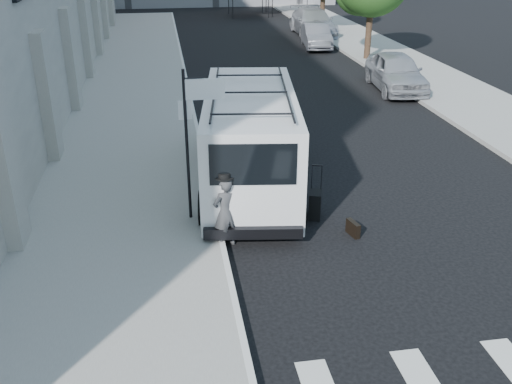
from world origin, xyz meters
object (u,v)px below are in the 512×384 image
object	(u,v)px
parked_car_b	(316,36)
cargo_van	(250,139)
parked_car_a	(396,72)
suitcase	(315,204)
briefcase	(353,228)
businessman	(225,213)
parked_car_c	(313,22)

from	to	relation	value
parked_car_b	cargo_van	bearing A→B (deg)	-102.42
parked_car_a	parked_car_b	distance (m)	9.97
suitcase	parked_car_a	world-z (taller)	parked_car_a
suitcase	parked_car_b	distance (m)	21.76
briefcase	cargo_van	distance (m)	3.84
parked_car_a	businessman	bearing A→B (deg)	-120.11
parked_car_b	parked_car_a	bearing A→B (deg)	-77.58
parked_car_b	briefcase	bearing A→B (deg)	-95.25
cargo_van	parked_car_a	world-z (taller)	cargo_van
parked_car_c	cargo_van	bearing A→B (deg)	-106.56
parked_car_a	parked_car_c	world-z (taller)	parked_car_c
briefcase	businessman	bearing A→B (deg)	166.08
parked_car_c	businessman	bearing A→B (deg)	-106.52
businessman	parked_car_c	world-z (taller)	parked_car_c
businessman	parked_car_b	world-z (taller)	businessman
parked_car_b	parked_car_c	bearing A→B (deg)	85.66
businessman	parked_car_b	distance (m)	23.39
businessman	suitcase	size ratio (longest dim) A/B	1.26
suitcase	parked_car_b	xyz separation A→B (m)	(5.56, 21.04, 0.34)
businessman	cargo_van	world-z (taller)	cargo_van
suitcase	parked_car_a	distance (m)	12.84
briefcase	parked_car_a	distance (m)	13.44
businessman	briefcase	bearing A→B (deg)	155.97
cargo_van	parked_car_b	xyz separation A→B (m)	(6.79, 18.89, -0.65)
briefcase	parked_car_a	xyz separation A→B (m)	(5.81, 12.10, 0.62)
briefcase	parked_car_c	world-z (taller)	parked_car_c
businessman	cargo_van	bearing A→B (deg)	-132.09
cargo_van	briefcase	bearing A→B (deg)	-51.64
parked_car_a	suitcase	bearing A→B (deg)	-114.53
businessman	parked_car_b	size ratio (longest dim) A/B	0.39
businessman	parked_car_c	xyz separation A→B (m)	(8.70, 26.28, 0.02)
cargo_van	parked_car_c	world-z (taller)	cargo_van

